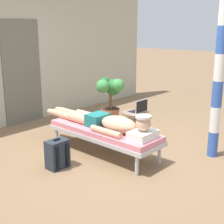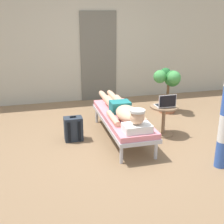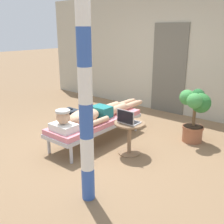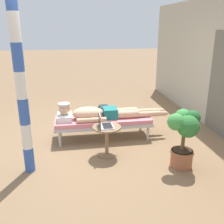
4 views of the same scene
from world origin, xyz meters
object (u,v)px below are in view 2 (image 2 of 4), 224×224
Objects in this scene: side_table at (164,115)px; person_reclining at (124,110)px; backpack at (73,129)px; potted_plant at (168,86)px; laptop at (166,104)px; lounge_chair at (122,119)px.

person_reclining is at bearing -177.91° from side_table.
backpack is at bearing 173.71° from side_table.
person_reclining is 2.36× the size of potted_plant.
person_reclining is at bearing -139.25° from potted_plant.
potted_plant reaches higher than backpack.
backpack is (-1.54, 0.22, -0.39)m from laptop.
backpack is (-1.54, 0.17, -0.16)m from side_table.
potted_plant reaches higher than side_table.
side_table is at bearing 2.09° from person_reclining.
lounge_chair is 0.18m from person_reclining.
backpack is (-0.81, 0.13, -0.15)m from lounge_chair.
person_reclining reaches higher than side_table.
potted_plant is at bearing 62.23° from side_table.
potted_plant reaches higher than person_reclining.
person_reclining reaches higher than backpack.
laptop reaches higher than lounge_chair.
lounge_chair is 0.83m from backpack.
potted_plant is at bearing 39.15° from lounge_chair.
laptop reaches higher than side_table.
side_table is 0.57× the size of potted_plant.
lounge_chair is 0.87× the size of person_reclining.
lounge_chair is 2.04× the size of potted_plant.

